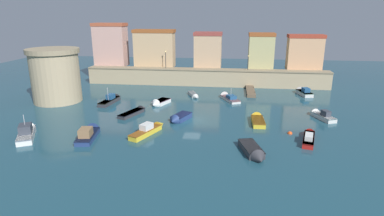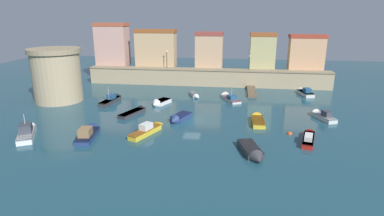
{
  "view_description": "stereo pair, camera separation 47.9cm",
  "coord_description": "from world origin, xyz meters",
  "views": [
    {
      "loc": [
        5.62,
        -44.04,
        15.17
      ],
      "look_at": [
        0.0,
        0.26,
        1.79
      ],
      "focal_mm": 29.74,
      "sensor_mm": 36.0,
      "label": 1
    },
    {
      "loc": [
        6.1,
        -43.97,
        15.17
      ],
      "look_at": [
        0.0,
        0.26,
        1.79
      ],
      "focal_mm": 29.74,
      "sensor_mm": 36.0,
      "label": 2
    }
  ],
  "objects": [
    {
      "name": "fortress_tower",
      "position": [
        -25.0,
        7.4,
        4.73
      ],
      "size": [
        8.82,
        8.82,
        9.35
      ],
      "color": "tan",
      "rests_on": "ground"
    },
    {
      "name": "moored_boat_8",
      "position": [
        -20.24,
        -8.82,
        0.58
      ],
      "size": [
        4.83,
        7.0,
        3.55
      ],
      "rotation": [
        0.0,
        0.0,
        2.06
      ],
      "color": "white",
      "rests_on": "ground"
    },
    {
      "name": "moored_boat_2",
      "position": [
        9.54,
        0.48,
        0.36
      ],
      "size": [
        1.82,
        5.53,
        1.58
      ],
      "rotation": [
        0.0,
        0.0,
        1.6
      ],
      "color": "gold",
      "rests_on": "ground"
    },
    {
      "name": "mooring_buoy_0",
      "position": [
        13.45,
        -3.84,
        0.0
      ],
      "size": [
        0.63,
        0.63,
        0.63
      ],
      "primitive_type": "sphere",
      "color": "#EA4C19",
      "rests_on": "ground"
    },
    {
      "name": "moored_boat_10",
      "position": [
        5.0,
        12.78,
        0.33
      ],
      "size": [
        4.38,
        6.7,
        2.88
      ],
      "rotation": [
        0.0,
        0.0,
        2.02
      ],
      "color": "silver",
      "rests_on": "ground"
    },
    {
      "name": "pier_dock",
      "position": [
        9.41,
        18.19,
        0.29
      ],
      "size": [
        1.63,
        8.21,
        0.7
      ],
      "color": "brown",
      "rests_on": "ground"
    },
    {
      "name": "moored_boat_7",
      "position": [
        -4.86,
        -5.86,
        0.49
      ],
      "size": [
        3.8,
        6.78,
        1.75
      ],
      "rotation": [
        0.0,
        0.0,
        1.18
      ],
      "color": "gold",
      "rests_on": "ground"
    },
    {
      "name": "moored_boat_1",
      "position": [
        -9.19,
        2.11,
        0.31
      ],
      "size": [
        3.49,
        6.36,
        1.32
      ],
      "rotation": [
        0.0,
        0.0,
        1.21
      ],
      "color": "#333338",
      "rests_on": "ground"
    },
    {
      "name": "moored_boat_0",
      "position": [
        15.44,
        -5.68,
        0.42
      ],
      "size": [
        2.77,
        6.44,
        1.44
      ],
      "rotation": [
        0.0,
        0.0,
        1.32
      ],
      "color": "red",
      "rests_on": "ground"
    },
    {
      "name": "moored_boat_9",
      "position": [
        -6.62,
        7.37,
        0.38
      ],
      "size": [
        3.22,
        4.55,
        1.71
      ],
      "rotation": [
        0.0,
        0.0,
        -1.96
      ],
      "color": "white",
      "rests_on": "ground"
    },
    {
      "name": "ground_plane",
      "position": [
        0.0,
        0.0,
        0.0
      ],
      "size": [
        133.78,
        133.78,
        0.0
      ],
      "primitive_type": "plane",
      "color": "#1E4756"
    },
    {
      "name": "moored_boat_3",
      "position": [
        -1.33,
        13.59,
        0.3
      ],
      "size": [
        2.71,
        4.73,
        1.05
      ],
      "rotation": [
        0.0,
        0.0,
        -1.2
      ],
      "color": "white",
      "rests_on": "ground"
    },
    {
      "name": "moored_boat_4",
      "position": [
        8.35,
        -11.15,
        0.39
      ],
      "size": [
        3.2,
        5.89,
        1.69
      ],
      "rotation": [
        0.0,
        0.0,
        -1.3
      ],
      "color": "#333338",
      "rests_on": "ground"
    },
    {
      "name": "moored_boat_13",
      "position": [
        19.12,
        3.6,
        0.43
      ],
      "size": [
        3.35,
        5.56,
        1.84
      ],
      "rotation": [
        0.0,
        0.0,
        1.95
      ],
      "color": "silver",
      "rests_on": "ground"
    },
    {
      "name": "moored_boat_6",
      "position": [
        -1.84,
        -0.56,
        0.42
      ],
      "size": [
        3.23,
        4.68,
        1.64
      ],
      "rotation": [
        0.0,
        0.0,
        -1.96
      ],
      "color": "navy",
      "rests_on": "ground"
    },
    {
      "name": "moored_boat_5",
      "position": [
        19.41,
        18.22,
        0.48
      ],
      "size": [
        2.92,
        5.7,
        1.97
      ],
      "rotation": [
        0.0,
        0.0,
        1.81
      ],
      "color": "silver",
      "rests_on": "ground"
    },
    {
      "name": "moored_boat_11",
      "position": [
        -15.32,
        8.1,
        0.47
      ],
      "size": [
        2.23,
        7.14,
        3.27
      ],
      "rotation": [
        0.0,
        0.0,
        1.46
      ],
      "color": "#333338",
      "rests_on": "ground"
    },
    {
      "name": "quay_lamp_1",
      "position": [
        8.93,
        23.57,
        5.7
      ],
      "size": [
        0.32,
        0.32,
        3.05
      ],
      "color": "black",
      "rests_on": "quay_wall"
    },
    {
      "name": "old_town_backdrop",
      "position": [
        -3.63,
        26.75,
        7.59
      ],
      "size": [
        50.39,
        4.56,
        9.62
      ],
      "color": "tan",
      "rests_on": "ground"
    },
    {
      "name": "quay_lamp_0",
      "position": [
        -8.73,
        23.57,
        6.09
      ],
      "size": [
        0.32,
        0.32,
        3.72
      ],
      "color": "black",
      "rests_on": "quay_wall"
    },
    {
      "name": "moored_boat_12",
      "position": [
        -12.2,
        -7.94,
        0.48
      ],
      "size": [
        2.83,
        6.81,
        2.16
      ],
      "rotation": [
        0.0,
        0.0,
        1.73
      ],
      "color": "navy",
      "rests_on": "ground"
    },
    {
      "name": "quay_wall",
      "position": [
        0.0,
        23.57,
        1.84
      ],
      "size": [
        51.88,
        2.85,
        3.65
      ],
      "color": "tan",
      "rests_on": "ground"
    }
  ]
}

